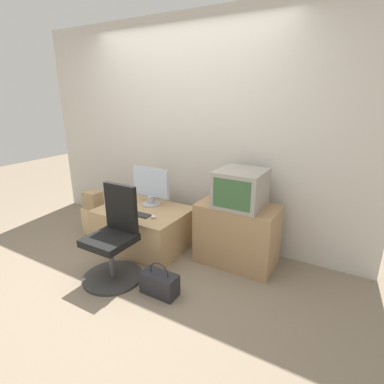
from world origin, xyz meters
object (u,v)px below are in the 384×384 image
(crt_tv, at_px, (240,188))
(main_monitor, at_px, (151,186))
(keyboard, at_px, (136,214))
(mouse, at_px, (153,217))
(handbag, at_px, (159,283))
(office_chair, at_px, (114,244))
(cardboard_box_lower, at_px, (95,221))

(crt_tv, bearing_deg, main_monitor, -178.96)
(keyboard, relative_size, mouse, 5.50)
(mouse, height_order, handbag, mouse)
(main_monitor, bearing_deg, crt_tv, 1.04)
(mouse, xyz_separation_m, crt_tv, (0.85, 0.35, 0.36))
(main_monitor, xyz_separation_m, mouse, (0.28, -0.33, -0.22))
(main_monitor, bearing_deg, handbag, -49.46)
(keyboard, relative_size, crt_tv, 0.75)
(office_chair, xyz_separation_m, cardboard_box_lower, (-0.92, 0.58, -0.19))
(crt_tv, height_order, office_chair, crt_tv)
(crt_tv, bearing_deg, keyboard, -161.98)
(keyboard, xyz_separation_m, mouse, (0.24, 0.00, 0.01))
(mouse, bearing_deg, cardboard_box_lower, 175.32)
(office_chair, distance_m, cardboard_box_lower, 1.10)
(mouse, bearing_deg, crt_tv, 22.36)
(main_monitor, height_order, office_chair, same)
(main_monitor, bearing_deg, mouse, -49.83)
(handbag, bearing_deg, cardboard_box_lower, 157.89)
(office_chair, height_order, cardboard_box_lower, office_chair)
(main_monitor, height_order, crt_tv, crt_tv)
(crt_tv, relative_size, handbag, 1.38)
(office_chair, bearing_deg, main_monitor, 101.91)
(main_monitor, xyz_separation_m, handbag, (0.72, -0.84, -0.59))
(keyboard, distance_m, cardboard_box_lower, 0.84)
(keyboard, height_order, handbag, keyboard)
(office_chair, bearing_deg, cardboard_box_lower, 147.53)
(crt_tv, bearing_deg, handbag, -115.34)
(main_monitor, xyz_separation_m, office_chair, (0.17, -0.83, -0.34))
(keyboard, height_order, mouse, mouse)
(main_monitor, distance_m, keyboard, 0.40)
(keyboard, xyz_separation_m, crt_tv, (1.08, 0.35, 0.37))
(crt_tv, relative_size, office_chair, 0.51)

